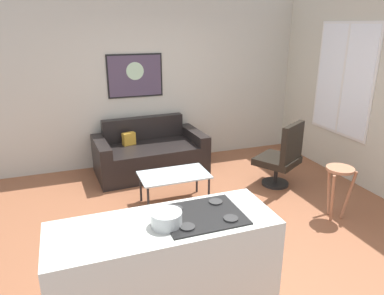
# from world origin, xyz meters

# --- Properties ---
(ground) EXTENTS (6.40, 6.40, 0.04)m
(ground) POSITION_xyz_m (0.00, 0.00, -0.02)
(ground) COLOR brown
(back_wall) EXTENTS (6.40, 0.05, 2.80)m
(back_wall) POSITION_xyz_m (0.00, 2.42, 1.40)
(back_wall) COLOR beige
(back_wall) RESTS_ON ground
(right_wall) EXTENTS (0.05, 6.40, 2.80)m
(right_wall) POSITION_xyz_m (2.62, 0.30, 1.40)
(right_wall) COLOR beige
(right_wall) RESTS_ON ground
(couch) EXTENTS (1.77, 1.02, 0.83)m
(couch) POSITION_xyz_m (-0.22, 1.92, 0.29)
(couch) COLOR black
(couch) RESTS_ON ground
(coffee_table) EXTENTS (0.91, 0.54, 0.43)m
(coffee_table) POSITION_xyz_m (-0.18, 0.71, 0.39)
(coffee_table) COLOR silver
(coffee_table) RESTS_ON ground
(armchair) EXTENTS (0.77, 0.76, 0.98)m
(armchair) POSITION_xyz_m (1.47, 0.69, 0.47)
(armchair) COLOR black
(armchair) RESTS_ON ground
(bar_stool) EXTENTS (0.38, 0.37, 0.67)m
(bar_stool) POSITION_xyz_m (1.59, -0.33, 0.52)
(bar_stool) COLOR #A96D4E
(bar_stool) RESTS_ON ground
(kitchen_counter) EXTENTS (1.69, 0.61, 0.95)m
(kitchen_counter) POSITION_xyz_m (-0.85, -1.23, 0.47)
(kitchen_counter) COLOR silver
(kitchen_counter) RESTS_ON ground
(mixing_bowl) EXTENTS (0.23, 0.23, 0.11)m
(mixing_bowl) POSITION_xyz_m (-0.84, -1.27, 0.98)
(mixing_bowl) COLOR silver
(mixing_bowl) RESTS_ON kitchen_counter
(wall_painting) EXTENTS (0.90, 0.03, 0.70)m
(wall_painting) POSITION_xyz_m (-0.31, 2.38, 1.50)
(wall_painting) COLOR black
(window) EXTENTS (0.03, 1.20, 1.69)m
(window) POSITION_xyz_m (2.59, 0.90, 1.50)
(window) COLOR silver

